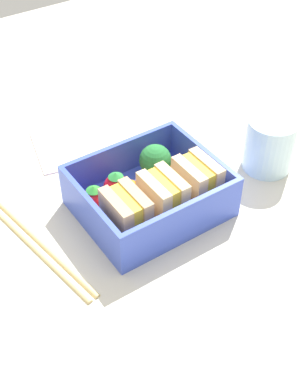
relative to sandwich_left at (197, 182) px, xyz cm
name	(u,v)px	position (x,y,z in cm)	size (l,w,h in cm)	color
ground_plane	(150,214)	(4.85, -2.67, -4.90)	(120.00, 120.00, 2.00)	beige
bento_tray	(150,205)	(4.85, -2.67, -3.30)	(16.34, 13.67, 1.20)	blue
bento_rim	(150,187)	(4.85, -2.67, -0.44)	(16.34, 13.67, 4.51)	blue
sandwich_left	(197,182)	(0.00, 0.00, 0.00)	(3.74, 5.34, 5.40)	#D9B58A
sandwich_center_left	(163,197)	(4.85, 0.00, 0.00)	(3.74, 5.34, 5.40)	beige
sandwich_center	(126,214)	(9.70, 0.00, 0.00)	(3.74, 5.34, 5.40)	tan
carrot_stick_far_left	(173,168)	(-0.63, -5.51, -2.13)	(1.13, 1.13, 5.18)	orange
broccoli_floret	(155,161)	(1.97, -5.69, 0.16)	(3.93, 3.93, 4.93)	#97BD71
carrot_stick_left	(141,186)	(4.56, -4.96, -2.05)	(1.29, 1.29, 4.76)	orange
strawberry_left	(116,186)	(7.59, -5.62, -1.05)	(3.05, 3.05, 3.65)	red
strawberry_far_left	(94,199)	(10.82, -5.17, -1.12)	(2.92, 2.92, 3.52)	red
chopstick_pair	(40,247)	(18.52, -4.08, -3.55)	(4.70, 19.08, 0.70)	tan
drinking_glass	(270,144)	(-12.34, -0.84, -0.33)	(6.36, 6.36, 7.14)	silver
folded_napkin	(85,142)	(4.99, -18.53, -3.70)	(13.76, 10.00, 0.40)	silver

